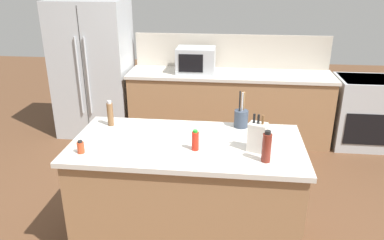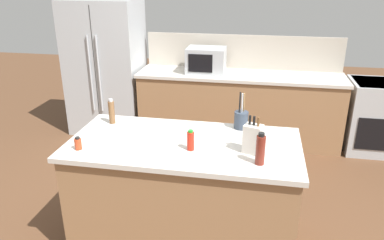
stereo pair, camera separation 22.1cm
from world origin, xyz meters
name	(u,v)px [view 1 (the left image)]	position (x,y,z in m)	size (l,w,h in m)	color
ground_plane	(188,238)	(0.00, 0.00, 0.00)	(14.00, 14.00, 0.00)	brown
back_counter_run	(229,106)	(0.30, 2.20, 0.47)	(2.71, 0.66, 0.94)	#936B47
wall_backsplash	(231,51)	(0.30, 2.52, 1.17)	(2.67, 0.03, 0.46)	#B2A899
kitchen_island	(187,193)	(0.00, 0.00, 0.47)	(1.83, 0.92, 0.94)	#936B47
refrigerator	(94,69)	(-1.60, 2.25, 0.93)	(1.00, 0.75, 1.86)	#ADB2B7
range_oven	(363,112)	(2.08, 2.20, 0.47)	(0.76, 0.65, 0.92)	#ADB2B7
microwave	(196,60)	(-0.16, 2.20, 1.11)	(0.50, 0.39, 0.33)	#ADB2B7
knife_block	(257,137)	(0.54, -0.09, 1.05)	(0.16, 0.14, 0.29)	beige
utensil_crock	(241,118)	(0.43, 0.36, 1.02)	(0.12, 0.12, 0.32)	#333D4C
hot_sauce_bottle	(195,141)	(0.08, -0.13, 1.02)	(0.05, 0.05, 0.16)	red
spice_jar_paprika	(81,147)	(-0.76, -0.27, 0.99)	(0.05, 0.05, 0.10)	#B73D1E
vinegar_bottle	(267,147)	(0.60, -0.26, 1.05)	(0.07, 0.07, 0.24)	maroon
pepper_grinder	(110,114)	(-0.71, 0.27, 1.05)	(0.05, 0.05, 0.23)	brown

